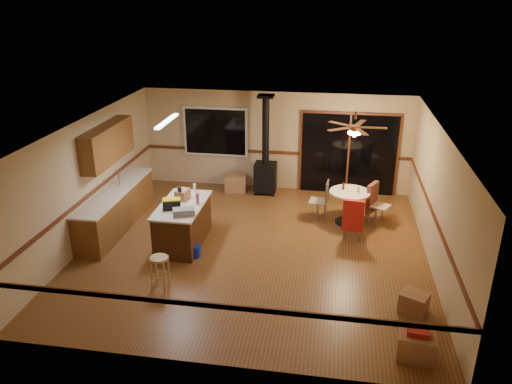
% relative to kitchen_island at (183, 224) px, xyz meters
% --- Properties ---
extents(floor, '(7.00, 7.00, 0.00)m').
position_rel_kitchen_island_xyz_m(floor, '(1.50, 0.00, -0.45)').
color(floor, brown).
rests_on(floor, ground).
extents(ceiling, '(7.00, 7.00, 0.00)m').
position_rel_kitchen_island_xyz_m(ceiling, '(1.50, 0.00, 2.15)').
color(ceiling, silver).
rests_on(ceiling, ground).
extents(wall_back, '(7.00, 0.00, 7.00)m').
position_rel_kitchen_island_xyz_m(wall_back, '(1.50, 3.50, 0.85)').
color(wall_back, tan).
rests_on(wall_back, ground).
extents(wall_front, '(7.00, 0.00, 7.00)m').
position_rel_kitchen_island_xyz_m(wall_front, '(1.50, -3.50, 0.85)').
color(wall_front, tan).
rests_on(wall_front, ground).
extents(wall_left, '(0.00, 7.00, 7.00)m').
position_rel_kitchen_island_xyz_m(wall_left, '(-2.00, 0.00, 0.85)').
color(wall_left, tan).
rests_on(wall_left, ground).
extents(wall_right, '(0.00, 7.00, 7.00)m').
position_rel_kitchen_island_xyz_m(wall_right, '(5.00, 0.00, 0.85)').
color(wall_right, tan).
rests_on(wall_right, ground).
extents(chair_rail, '(7.00, 7.00, 0.08)m').
position_rel_kitchen_island_xyz_m(chair_rail, '(1.50, 0.00, 0.55)').
color(chair_rail, '#542615').
rests_on(chair_rail, ground).
extents(window, '(1.72, 0.10, 1.32)m').
position_rel_kitchen_island_xyz_m(window, '(-0.10, 3.45, 1.05)').
color(window, black).
rests_on(window, ground).
extents(sliding_door, '(2.52, 0.10, 2.10)m').
position_rel_kitchen_island_xyz_m(sliding_door, '(3.40, 3.45, 0.60)').
color(sliding_door, black).
rests_on(sliding_door, ground).
extents(lower_cabinets, '(0.60, 3.00, 0.86)m').
position_rel_kitchen_island_xyz_m(lower_cabinets, '(-1.70, 0.50, -0.02)').
color(lower_cabinets, brown).
rests_on(lower_cabinets, ground).
extents(countertop, '(0.64, 3.04, 0.04)m').
position_rel_kitchen_island_xyz_m(countertop, '(-1.70, 0.50, 0.43)').
color(countertop, beige).
rests_on(countertop, lower_cabinets).
extents(upper_cabinets, '(0.35, 2.00, 0.80)m').
position_rel_kitchen_island_xyz_m(upper_cabinets, '(-1.83, 0.70, 1.45)').
color(upper_cabinets, brown).
rests_on(upper_cabinets, ground).
extents(kitchen_island, '(0.88, 1.68, 0.90)m').
position_rel_kitchen_island_xyz_m(kitchen_island, '(0.00, 0.00, 0.00)').
color(kitchen_island, '#3D210F').
rests_on(kitchen_island, ground).
extents(wood_stove, '(0.55, 0.50, 2.52)m').
position_rel_kitchen_island_xyz_m(wood_stove, '(1.30, 3.05, 0.28)').
color(wood_stove, black).
rests_on(wood_stove, ground).
extents(ceiling_fan, '(0.24, 0.24, 0.55)m').
position_rel_kitchen_island_xyz_m(ceiling_fan, '(3.44, 1.57, 1.76)').
color(ceiling_fan, brown).
rests_on(ceiling_fan, ceiling).
extents(fluorescent_strip, '(0.10, 1.20, 0.04)m').
position_rel_kitchen_island_xyz_m(fluorescent_strip, '(-0.30, 0.30, 2.11)').
color(fluorescent_strip, white).
rests_on(fluorescent_strip, ceiling).
extents(toolbox_grey, '(0.47, 0.36, 0.13)m').
position_rel_kitchen_island_xyz_m(toolbox_grey, '(0.19, -0.49, 0.51)').
color(toolbox_grey, slate).
rests_on(toolbox_grey, kitchen_island).
extents(toolbox_black, '(0.39, 0.28, 0.19)m').
position_rel_kitchen_island_xyz_m(toolbox_black, '(-0.12, -0.26, 0.54)').
color(toolbox_black, black).
rests_on(toolbox_black, kitchen_island).
extents(toolbox_yellow_lid, '(0.39, 0.28, 0.03)m').
position_rel_kitchen_island_xyz_m(toolbox_yellow_lid, '(-0.12, -0.26, 0.65)').
color(toolbox_yellow_lid, gold).
rests_on(toolbox_yellow_lid, toolbox_black).
extents(box_on_island, '(0.27, 0.34, 0.21)m').
position_rel_kitchen_island_xyz_m(box_on_island, '(-0.06, 0.26, 0.55)').
color(box_on_island, '#906040').
rests_on(box_on_island, kitchen_island).
extents(bottle_dark, '(0.11, 0.11, 0.31)m').
position_rel_kitchen_island_xyz_m(bottle_dark, '(-0.08, 0.16, 0.60)').
color(bottle_dark, black).
rests_on(bottle_dark, kitchen_island).
extents(bottle_pink, '(0.10, 0.10, 0.24)m').
position_rel_kitchen_island_xyz_m(bottle_pink, '(0.32, 0.07, 0.57)').
color(bottle_pink, '#D84C8C').
rests_on(bottle_pink, kitchen_island).
extents(bottle_white, '(0.06, 0.06, 0.18)m').
position_rel_kitchen_island_xyz_m(bottle_white, '(0.07, 0.72, 0.54)').
color(bottle_white, white).
rests_on(bottle_white, kitchen_island).
extents(bar_stool, '(0.34, 0.34, 0.59)m').
position_rel_kitchen_island_xyz_m(bar_stool, '(0.06, -1.64, -0.16)').
color(bar_stool, tan).
rests_on(bar_stool, floor).
extents(blue_bucket, '(0.36, 0.36, 0.24)m').
position_rel_kitchen_island_xyz_m(blue_bucket, '(0.36, -0.51, -0.33)').
color(blue_bucket, '#0D23BC').
rests_on(blue_bucket, floor).
extents(dining_table, '(0.92, 0.92, 0.78)m').
position_rel_kitchen_island_xyz_m(dining_table, '(3.44, 1.57, 0.08)').
color(dining_table, black).
rests_on(dining_table, ground).
extents(glass_red, '(0.06, 0.06, 0.16)m').
position_rel_kitchen_island_xyz_m(glass_red, '(3.29, 1.67, 0.40)').
color(glass_red, '#590C14').
rests_on(glass_red, dining_table).
extents(glass_cream, '(0.08, 0.08, 0.15)m').
position_rel_kitchen_island_xyz_m(glass_cream, '(3.62, 1.52, 0.40)').
color(glass_cream, beige).
rests_on(glass_cream, dining_table).
extents(chair_left, '(0.44, 0.43, 0.51)m').
position_rel_kitchen_island_xyz_m(chair_left, '(2.84, 1.66, 0.14)').
color(chair_left, tan).
rests_on(chair_left, ground).
extents(chair_near, '(0.48, 0.52, 0.70)m').
position_rel_kitchen_island_xyz_m(chair_near, '(3.51, 0.69, 0.14)').
color(chair_near, tan).
rests_on(chair_near, ground).
extents(chair_right, '(0.60, 0.58, 0.70)m').
position_rel_kitchen_island_xyz_m(chair_right, '(3.97, 1.70, 0.14)').
color(chair_right, tan).
rests_on(chair_right, ground).
extents(box_under_window, '(0.63, 0.54, 0.45)m').
position_rel_kitchen_island_xyz_m(box_under_window, '(0.48, 3.10, -0.23)').
color(box_under_window, '#906040').
rests_on(box_under_window, floor).
extents(box_corner_a, '(0.58, 0.51, 0.40)m').
position_rel_kitchen_island_xyz_m(box_corner_a, '(4.38, -2.85, -0.25)').
color(box_corner_a, '#906040').
rests_on(box_corner_a, floor).
extents(box_corner_b, '(0.55, 0.52, 0.35)m').
position_rel_kitchen_island_xyz_m(box_corner_b, '(4.49, -1.72, -0.28)').
color(box_corner_b, '#906040').
rests_on(box_corner_b, floor).
extents(box_small_red, '(0.33, 0.29, 0.08)m').
position_rel_kitchen_island_xyz_m(box_small_red, '(4.38, -2.85, -0.01)').
color(box_small_red, maroon).
rests_on(box_small_red, box_corner_a).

